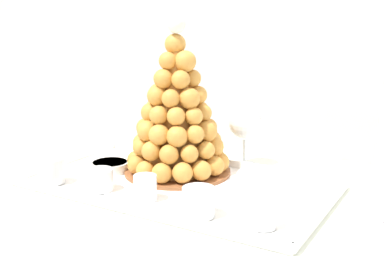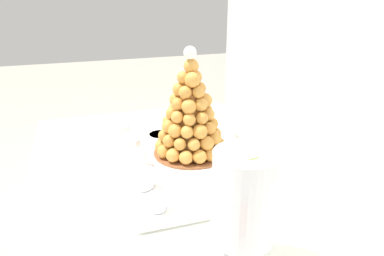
% 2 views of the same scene
% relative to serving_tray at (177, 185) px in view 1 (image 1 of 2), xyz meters
% --- Properties ---
extents(serving_tray, '(0.68, 0.38, 0.02)m').
position_rel_serving_tray_xyz_m(serving_tray, '(0.00, 0.00, 0.00)').
color(serving_tray, white).
rests_on(serving_tray, buffet_table).
extents(croquembouche, '(0.26, 0.26, 0.38)m').
position_rel_serving_tray_xyz_m(croquembouche, '(-0.04, 0.07, 0.15)').
color(croquembouche, brown).
rests_on(croquembouche, serving_tray).
extents(dessert_cup_left, '(0.06, 0.06, 0.06)m').
position_rel_serving_tray_xyz_m(dessert_cup_left, '(-0.25, -0.14, 0.03)').
color(dessert_cup_left, silver).
rests_on(dessert_cup_left, serving_tray).
extents(dessert_cup_mid_left, '(0.06, 0.06, 0.05)m').
position_rel_serving_tray_xyz_m(dessert_cup_mid_left, '(-0.12, -0.12, 0.03)').
color(dessert_cup_mid_left, silver).
rests_on(dessert_cup_mid_left, serving_tray).
extents(dessert_cup_centre, '(0.05, 0.05, 0.05)m').
position_rel_serving_tray_xyz_m(dessert_cup_centre, '(-0.00, -0.12, 0.03)').
color(dessert_cup_centre, silver).
rests_on(dessert_cup_centre, serving_tray).
extents(dessert_cup_mid_right, '(0.06, 0.06, 0.06)m').
position_rel_serving_tray_xyz_m(dessert_cup_mid_right, '(0.13, -0.13, 0.03)').
color(dessert_cup_mid_right, silver).
rests_on(dessert_cup_mid_right, serving_tray).
extents(dessert_cup_right, '(0.05, 0.05, 0.05)m').
position_rel_serving_tray_xyz_m(dessert_cup_right, '(0.26, -0.12, 0.02)').
color(dessert_cup_right, silver).
rests_on(dessert_cup_right, serving_tray).
extents(creme_brulee_ramekin, '(0.09, 0.09, 0.02)m').
position_rel_serving_tray_xyz_m(creme_brulee_ramekin, '(-0.19, -0.00, 0.02)').
color(creme_brulee_ramekin, white).
rests_on(creme_brulee_ramekin, serving_tray).
extents(wine_glass, '(0.08, 0.08, 0.15)m').
position_rel_serving_tray_xyz_m(wine_glass, '(0.06, 0.23, 0.10)').
color(wine_glass, silver).
rests_on(wine_glass, buffet_table).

